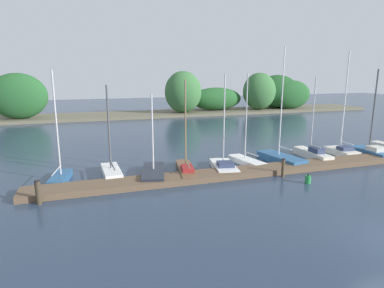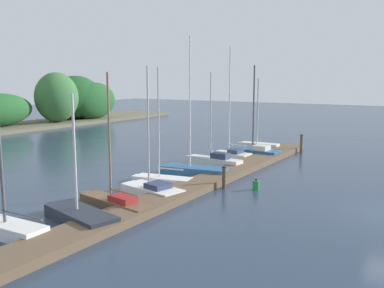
{
  "view_description": "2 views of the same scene",
  "coord_description": "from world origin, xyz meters",
  "views": [
    {
      "loc": [
        -11.26,
        -8.25,
        6.35
      ],
      "look_at": [
        -4.42,
        12.41,
        1.63
      ],
      "focal_mm": 30.33,
      "sensor_mm": 36.0,
      "label": 1
    },
    {
      "loc": [
        -18.95,
        -1.57,
        5.71
      ],
      "look_at": [
        1.4,
        11.14,
        2.02
      ],
      "focal_mm": 39.56,
      "sensor_mm": 36.0,
      "label": 2
    }
  ],
  "objects": [
    {
      "name": "sailboat_1",
      "position": [
        -9.93,
        12.1,
        0.37
      ],
      "size": [
        1.15,
        3.58,
        5.7
      ],
      "rotation": [
        0.0,
        0.0,
        1.61
      ],
      "color": "white",
      "rests_on": "ground"
    },
    {
      "name": "sailboat_0",
      "position": [
        -12.91,
        12.02,
        0.39
      ],
      "size": [
        1.34,
        3.2,
        6.57
      ],
      "rotation": [
        0.0,
        0.0,
        1.4
      ],
      "color": "#285684",
      "rests_on": "ground"
    },
    {
      "name": "sailboat_3",
      "position": [
        -5.25,
        11.12,
        0.32
      ],
      "size": [
        1.65,
        4.55,
        6.02
      ],
      "rotation": [
        0.0,
        0.0,
        1.4
      ],
      "color": "brown",
      "rests_on": "ground"
    },
    {
      "name": "sailboat_2",
      "position": [
        -7.43,
        11.05,
        0.3
      ],
      "size": [
        2.12,
        4.11,
        5.16
      ],
      "rotation": [
        0.0,
        0.0,
        1.34
      ],
      "color": "#232833",
      "rests_on": "ground"
    },
    {
      "name": "far_shore",
      "position": [
        4.91,
        41.31,
        2.64
      ],
      "size": [
        73.58,
        8.0,
        6.79
      ],
      "color": "#66604C",
      "rests_on": "ground"
    },
    {
      "name": "sailboat_7",
      "position": [
        5.07,
        11.82,
        0.39
      ],
      "size": [
        1.13,
        4.17,
        6.16
      ],
      "rotation": [
        0.0,
        0.0,
        1.52
      ],
      "color": "silver",
      "rests_on": "ground"
    },
    {
      "name": "sailboat_4",
      "position": [
        -2.62,
        11.04,
        0.3
      ],
      "size": [
        1.98,
        3.74,
        6.34
      ],
      "rotation": [
        0.0,
        0.0,
        1.38
      ],
      "color": "white",
      "rests_on": "ground"
    },
    {
      "name": "sailboat_5",
      "position": [
        -0.46,
        12.03,
        0.28
      ],
      "size": [
        1.61,
        3.54,
        6.38
      ],
      "rotation": [
        0.0,
        0.0,
        1.75
      ],
      "color": "white",
      "rests_on": "ground"
    },
    {
      "name": "sailboat_8",
      "position": [
        8.11,
        12.05,
        0.39
      ],
      "size": [
        1.5,
        3.0,
        8.01
      ],
      "rotation": [
        0.0,
        0.0,
        1.53
      ],
      "color": "silver",
      "rests_on": "ground"
    },
    {
      "name": "mooring_piling_1",
      "position": [
        0.3,
        8.48,
        0.6
      ],
      "size": [
        0.23,
        0.23,
        1.19
      ],
      "color": "#4C3D28",
      "rests_on": "ground"
    },
    {
      "name": "channel_buoy_0",
      "position": [
        1.01,
        6.96,
        0.24
      ],
      "size": [
        0.34,
        0.34,
        0.59
      ],
      "color": "#23843D",
      "rests_on": "ground"
    },
    {
      "name": "dock_pier",
      "position": [
        0.0,
        9.69,
        0.17
      ],
      "size": [
        29.84,
        1.8,
        0.35
      ],
      "color": "brown",
      "rests_on": "ground"
    },
    {
      "name": "sailboat_9",
      "position": [
        10.0,
        10.97,
        0.39
      ],
      "size": [
        1.55,
        3.86,
        6.72
      ],
      "rotation": [
        0.0,
        0.0,
        1.52
      ],
      "color": "#285684",
      "rests_on": "ground"
    },
    {
      "name": "mooring_piling_0",
      "position": [
        -13.73,
        8.52,
        0.62
      ],
      "size": [
        0.3,
        0.3,
        1.23
      ],
      "color": "#3D3323",
      "rests_on": "ground"
    },
    {
      "name": "sailboat_6",
      "position": [
        2.09,
        11.59,
        0.33
      ],
      "size": [
        2.03,
        4.3,
        8.2
      ],
      "rotation": [
        0.0,
        0.0,
        1.74
      ],
      "color": "#285684",
      "rests_on": "ground"
    }
  ]
}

